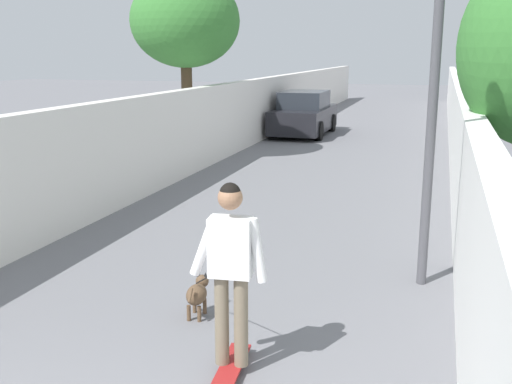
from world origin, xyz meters
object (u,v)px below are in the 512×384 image
at_px(skateboard, 232,365).
at_px(car_near, 304,115).
at_px(lamp_post, 436,61).
at_px(person_skateboarder, 231,260).
at_px(tree_left_far, 185,22).
at_px(dog, 198,293).

relative_size(skateboard, car_near, 0.21).
height_order(lamp_post, person_skateboarder, lamp_post).
height_order(tree_left_far, lamp_post, tree_left_far).
distance_m(tree_left_far, person_skateboarder, 11.72).
xyz_separation_m(person_skateboarder, car_near, (16.23, 2.95, -0.38)).
bearing_deg(car_near, dog, -171.81).
bearing_deg(person_skateboarder, lamp_post, -29.77).
xyz_separation_m(lamp_post, dog, (-1.75, 2.36, -2.52)).
bearing_deg(lamp_post, tree_left_far, 40.61).
xyz_separation_m(dog, car_near, (15.18, 2.19, 0.44)).
height_order(lamp_post, dog, lamp_post).
xyz_separation_m(tree_left_far, person_skateboarder, (-10.34, -4.87, -2.57)).
xyz_separation_m(lamp_post, person_skateboarder, (-2.79, 1.60, -1.70)).
relative_size(tree_left_far, skateboard, 6.01).
xyz_separation_m(skateboard, car_near, (16.23, 2.95, 0.65)).
xyz_separation_m(tree_left_far, lamp_post, (-7.55, -6.47, -0.87)).
distance_m(lamp_post, car_near, 14.33).
height_order(tree_left_far, car_near, tree_left_far).
xyz_separation_m(skateboard, person_skateboarder, (0.00, 0.00, 1.03)).
relative_size(person_skateboarder, dog, 1.30).
xyz_separation_m(tree_left_far, car_near, (5.88, -1.92, -2.95)).
bearing_deg(tree_left_far, car_near, -18.09).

